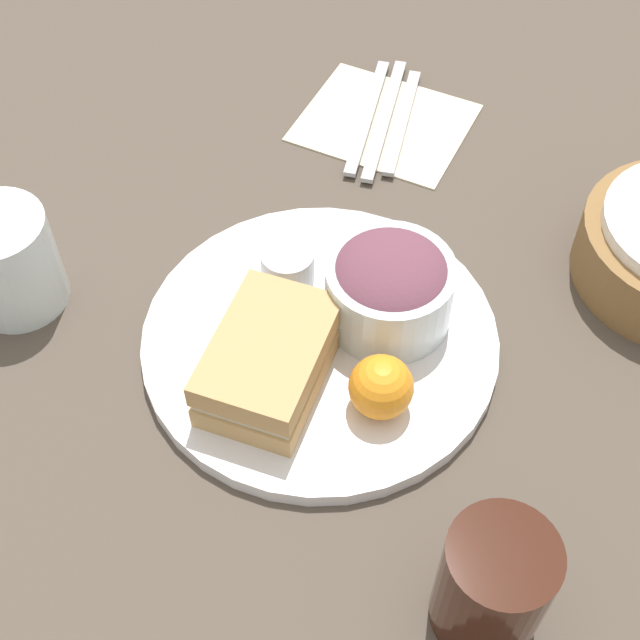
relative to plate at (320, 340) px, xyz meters
The scene contains 12 objects.
ground_plane 0.01m from the plate, ahead, with size 4.00×4.00×0.00m, color #4C4238.
plate is the anchor object (origin of this frame).
sandwich 0.07m from the plate, 16.03° to the right, with size 0.13×0.09×0.05m.
salad_bowl 0.07m from the plate, 136.77° to the left, with size 0.11×0.11×0.07m.
dressing_cup 0.07m from the plate, 130.23° to the right, with size 0.05×0.05×0.03m, color #B7B7BC.
orange_wedge 0.09m from the plate, 60.18° to the left, with size 0.05×0.05×0.05m, color orange.
drink_glass 0.25m from the plate, 51.90° to the left, with size 0.07×0.07×0.10m, color #38190F.
napkin 0.29m from the plate, 167.23° to the right, with size 0.14×0.17×0.00m, color beige.
fork 0.29m from the plate, 163.69° to the right, with size 0.18×0.01×0.01m, color #B2B2B7.
knife 0.29m from the plate, 167.23° to the right, with size 0.19×0.01×0.01m, color #B2B2B7.
spoon 0.29m from the plate, behind, with size 0.16×0.01×0.01m, color #B2B2B7.
water_glass 0.27m from the plate, 75.53° to the right, with size 0.08×0.08×0.09m, color silver.
Camera 1 is at (0.39, 0.19, 0.60)m, focal length 50.00 mm.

